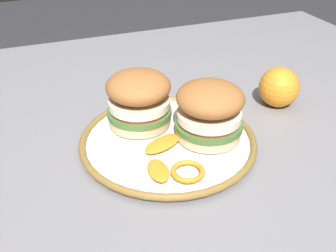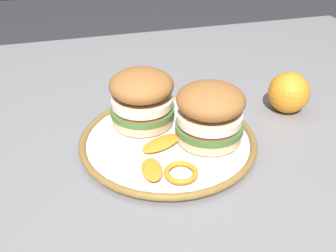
% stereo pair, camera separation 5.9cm
% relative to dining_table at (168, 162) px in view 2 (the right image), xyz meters
% --- Properties ---
extents(dining_table, '(1.44, 1.08, 0.73)m').
position_rel_dining_table_xyz_m(dining_table, '(0.00, 0.00, 0.00)').
color(dining_table, gray).
rests_on(dining_table, ground).
extents(dinner_plate, '(0.31, 0.31, 0.02)m').
position_rel_dining_table_xyz_m(dinner_plate, '(-0.02, -0.05, 0.09)').
color(dinner_plate, white).
rests_on(dinner_plate, dining_table).
extents(sandwich_half_left, '(0.16, 0.16, 0.10)m').
position_rel_dining_table_xyz_m(sandwich_half_left, '(-0.05, 0.01, 0.15)').
color(sandwich_half_left, beige).
rests_on(sandwich_half_left, dinner_plate).
extents(sandwich_half_right, '(0.15, 0.15, 0.10)m').
position_rel_dining_table_xyz_m(sandwich_half_right, '(0.05, -0.08, 0.15)').
color(sandwich_half_right, beige).
rests_on(sandwich_half_right, dinner_plate).
extents(orange_peel_curled, '(0.07, 0.07, 0.01)m').
position_rel_dining_table_xyz_m(orange_peel_curled, '(-0.02, -0.16, 0.10)').
color(orange_peel_curled, orange).
rests_on(orange_peel_curled, dinner_plate).
extents(orange_peel_strip_long, '(0.04, 0.06, 0.01)m').
position_rel_dining_table_xyz_m(orange_peel_strip_long, '(-0.06, -0.14, 0.10)').
color(orange_peel_strip_long, orange).
rests_on(orange_peel_strip_long, dinner_plate).
extents(orange_peel_strip_short, '(0.08, 0.06, 0.01)m').
position_rel_dining_table_xyz_m(orange_peel_strip_short, '(-0.03, -0.08, 0.10)').
color(orange_peel_strip_short, orange).
rests_on(orange_peel_strip_short, dinner_plate).
extents(whole_orange, '(0.08, 0.08, 0.08)m').
position_rel_dining_table_xyz_m(whole_orange, '(0.25, -0.00, 0.12)').
color(whole_orange, orange).
rests_on(whole_orange, dining_table).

